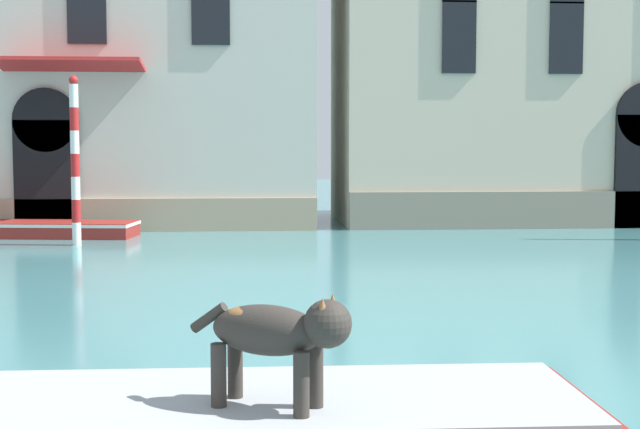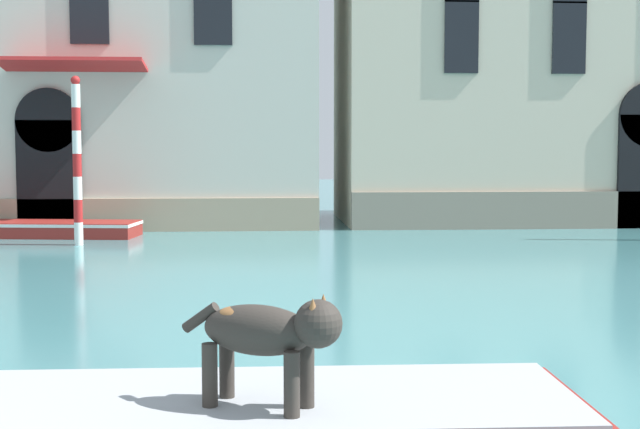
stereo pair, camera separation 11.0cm
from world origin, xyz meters
The scene contains 5 objects.
palazzo_right centered at (14.48, 25.84, 7.15)m, with size 15.79×6.13×14.33m.
boat_foreground centered at (3.30, 4.13, 0.29)m, with size 6.34×2.06×0.54m.
dog_on_deck centered at (3.97, 3.77, 1.10)m, with size 1.20×0.76×0.86m.
boat_moored_near_palazzo centered at (-1.99, 21.64, 0.22)m, with size 5.43×2.19×0.41m.
mooring_pole_0 centered at (-0.53, 19.51, 2.09)m, with size 0.22×0.22×4.14m.
Camera 1 is at (3.78, -2.67, 2.48)m, focal length 50.00 mm.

